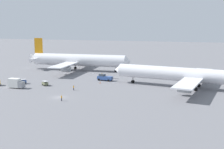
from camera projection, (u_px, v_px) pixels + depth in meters
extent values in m
plane|color=slate|center=(59.00, 97.00, 94.80)|extent=(600.00, 600.00, 0.00)
cylinder|color=silver|center=(79.00, 60.00, 147.80)|extent=(47.27, 7.60, 5.77)
cone|color=silver|center=(128.00, 62.00, 141.60)|extent=(3.01, 5.41, 5.30)
cone|color=silver|center=(34.00, 58.00, 153.96)|extent=(3.78, 4.75, 4.61)
cube|color=silver|center=(74.00, 62.00, 148.54)|extent=(8.22, 46.87, 0.44)
cube|color=silver|center=(39.00, 58.00, 153.24)|extent=(3.71, 13.12, 0.28)
cube|color=orange|center=(39.00, 46.00, 152.12)|extent=(4.41, 0.53, 7.64)
cylinder|color=#999EA3|center=(66.00, 69.00, 136.15)|extent=(4.30, 2.76, 2.60)
cylinder|color=#999EA3|center=(85.00, 62.00, 161.05)|extent=(4.30, 2.76, 2.60)
cylinder|color=slate|center=(75.00, 66.00, 152.50)|extent=(0.28, 0.28, 1.98)
cylinder|color=black|center=(75.00, 68.00, 152.66)|extent=(1.32, 0.60, 1.30)
cylinder|color=slate|center=(70.00, 68.00, 146.01)|extent=(0.28, 0.28, 1.98)
cylinder|color=black|center=(70.00, 70.00, 146.18)|extent=(1.32, 0.60, 1.30)
cylinder|color=slate|center=(116.00, 69.00, 143.69)|extent=(0.28, 0.28, 1.98)
cylinder|color=black|center=(116.00, 71.00, 143.86)|extent=(1.32, 0.60, 1.30)
cylinder|color=silver|center=(188.00, 75.00, 107.51)|extent=(52.70, 12.66, 4.98)
cone|color=silver|center=(118.00, 70.00, 119.15)|extent=(3.44, 4.95, 4.58)
cube|color=silver|center=(195.00, 77.00, 106.53)|extent=(12.72, 43.84, 0.44)
cylinder|color=#999EA3|center=(198.00, 77.00, 118.06)|extent=(4.54, 3.19, 2.60)
cylinder|color=#999EA3|center=(185.00, 89.00, 96.45)|extent=(4.54, 3.19, 2.60)
cylinder|color=slate|center=(196.00, 86.00, 103.50)|extent=(0.28, 0.28, 2.01)
cylinder|color=black|center=(196.00, 89.00, 103.67)|extent=(1.37, 0.74, 1.30)
cylinder|color=slate|center=(199.00, 83.00, 109.55)|extent=(0.28, 0.28, 2.01)
cylinder|color=black|center=(199.00, 85.00, 109.72)|extent=(1.37, 0.74, 1.30)
cylinder|color=slate|center=(133.00, 79.00, 116.97)|extent=(0.28, 0.28, 2.01)
cylinder|color=black|center=(133.00, 81.00, 117.14)|extent=(1.37, 0.74, 1.30)
cube|color=#2D4C8C|center=(105.00, 78.00, 122.31)|extent=(6.49, 3.49, 1.32)
cube|color=#333D47|center=(102.00, 75.00, 122.71)|extent=(2.52, 2.35, 0.90)
cylinder|color=#4C4C51|center=(115.00, 78.00, 120.24)|extent=(3.19, 0.72, 0.20)
sphere|color=orange|center=(102.00, 73.00, 122.61)|extent=(0.24, 0.24, 0.24)
cylinder|color=black|center=(99.00, 80.00, 122.28)|extent=(0.94, 0.44, 0.90)
cylinder|color=black|center=(102.00, 79.00, 124.51)|extent=(0.94, 0.44, 0.90)
cylinder|color=black|center=(108.00, 80.00, 120.34)|extent=(0.94, 0.44, 0.90)
cylinder|color=black|center=(111.00, 79.00, 122.57)|extent=(0.94, 0.44, 0.90)
cube|color=#666B4C|center=(45.00, 83.00, 112.64)|extent=(2.99, 2.73, 1.00)
cube|color=#B2B2B7|center=(45.00, 81.00, 112.49)|extent=(3.14, 2.87, 0.12)
cylinder|color=black|center=(43.00, 85.00, 112.89)|extent=(0.60, 0.51, 0.60)
cylinder|color=black|center=(46.00, 84.00, 113.73)|extent=(0.60, 0.51, 0.60)
cylinder|color=black|center=(44.00, 85.00, 111.72)|extent=(0.60, 0.51, 0.60)
cylinder|color=black|center=(48.00, 85.00, 112.55)|extent=(0.60, 0.51, 0.60)
cube|color=gray|center=(21.00, 85.00, 107.60)|extent=(2.20, 2.40, 2.20)
cube|color=silver|center=(14.00, 83.00, 108.28)|extent=(4.20, 2.40, 3.20)
cylinder|color=black|center=(19.00, 87.00, 108.79)|extent=(0.60, 0.20, 0.60)
cylinder|color=black|center=(17.00, 88.00, 107.47)|extent=(0.60, 0.20, 0.60)
cylinder|color=black|center=(16.00, 87.00, 109.22)|extent=(0.60, 0.20, 0.60)
cylinder|color=black|center=(13.00, 87.00, 107.90)|extent=(0.60, 0.20, 0.60)
cube|color=#2D5199|center=(23.00, 82.00, 115.81)|extent=(2.76, 2.98, 1.00)
cube|color=#B2B2B7|center=(23.00, 80.00, 115.66)|extent=(2.90, 3.13, 0.12)
cylinder|color=black|center=(24.00, 83.00, 116.89)|extent=(0.52, 0.60, 0.60)
cylinder|color=black|center=(25.00, 83.00, 115.77)|extent=(0.52, 0.60, 0.60)
cylinder|color=black|center=(20.00, 83.00, 116.02)|extent=(0.52, 0.60, 0.60)
cylinder|color=black|center=(21.00, 84.00, 114.90)|extent=(0.52, 0.60, 0.60)
cylinder|color=black|center=(74.00, 89.00, 104.84)|extent=(0.28, 0.28, 0.87)
cylinder|color=orange|center=(74.00, 87.00, 104.71)|extent=(0.36, 0.36, 0.62)
sphere|color=brown|center=(74.00, 86.00, 104.64)|extent=(0.24, 0.24, 0.24)
cylinder|color=#F24C19|center=(74.00, 86.00, 104.98)|extent=(0.05, 0.05, 0.40)
cylinder|color=black|center=(62.00, 99.00, 90.48)|extent=(0.28, 0.28, 0.89)
cylinder|color=orange|center=(61.00, 97.00, 90.35)|extent=(0.36, 0.36, 0.63)
sphere|color=tan|center=(61.00, 96.00, 90.27)|extent=(0.24, 0.24, 0.24)
cone|color=orange|center=(100.00, 83.00, 116.86)|extent=(0.40, 0.40, 0.60)
cube|color=black|center=(100.00, 83.00, 116.91)|extent=(0.44, 0.44, 0.04)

